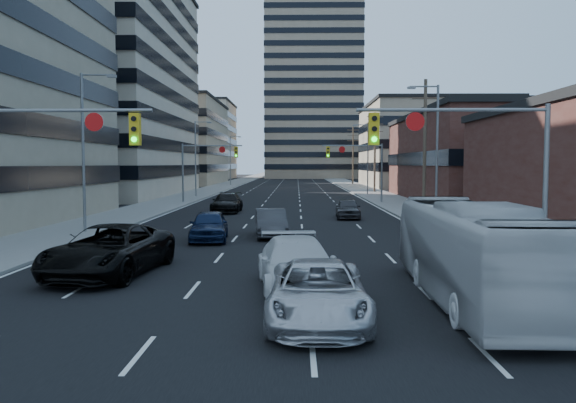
# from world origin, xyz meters

# --- Properties ---
(ground) EXTENTS (400.00, 400.00, 0.00)m
(ground) POSITION_xyz_m (0.00, 0.00, 0.00)
(ground) COLOR black
(ground) RESTS_ON ground
(road_surface) EXTENTS (18.00, 300.00, 0.02)m
(road_surface) POSITION_xyz_m (0.00, 130.00, 0.01)
(road_surface) COLOR black
(road_surface) RESTS_ON ground
(sidewalk_left) EXTENTS (5.00, 300.00, 0.15)m
(sidewalk_left) POSITION_xyz_m (-11.50, 130.00, 0.07)
(sidewalk_left) COLOR slate
(sidewalk_left) RESTS_ON ground
(sidewalk_right) EXTENTS (5.00, 300.00, 0.15)m
(sidewalk_right) POSITION_xyz_m (11.50, 130.00, 0.07)
(sidewalk_right) COLOR slate
(sidewalk_right) RESTS_ON ground
(office_left_mid) EXTENTS (26.00, 34.00, 28.00)m
(office_left_mid) POSITION_xyz_m (-27.00, 60.00, 14.00)
(office_left_mid) COLOR #ADA089
(office_left_mid) RESTS_ON ground
(office_left_far) EXTENTS (20.00, 30.00, 16.00)m
(office_left_far) POSITION_xyz_m (-24.00, 100.00, 8.00)
(office_left_far) COLOR gray
(office_left_far) RESTS_ON ground
(storefront_right_mid) EXTENTS (20.00, 30.00, 9.00)m
(storefront_right_mid) POSITION_xyz_m (24.00, 50.00, 4.50)
(storefront_right_mid) COLOR #472119
(storefront_right_mid) RESTS_ON ground
(office_right_far) EXTENTS (22.00, 28.00, 14.00)m
(office_right_far) POSITION_xyz_m (25.00, 88.00, 7.00)
(office_right_far) COLOR gray
(office_right_far) RESTS_ON ground
(apartment_tower) EXTENTS (26.00, 26.00, 58.00)m
(apartment_tower) POSITION_xyz_m (6.00, 150.00, 29.00)
(apartment_tower) COLOR gray
(apartment_tower) RESTS_ON ground
(bg_block_left) EXTENTS (24.00, 24.00, 20.00)m
(bg_block_left) POSITION_xyz_m (-28.00, 140.00, 10.00)
(bg_block_left) COLOR #ADA089
(bg_block_left) RESTS_ON ground
(bg_block_right) EXTENTS (22.00, 22.00, 12.00)m
(bg_block_right) POSITION_xyz_m (32.00, 130.00, 6.00)
(bg_block_right) COLOR gray
(bg_block_right) RESTS_ON ground
(signal_near_left) EXTENTS (6.59, 0.33, 6.00)m
(signal_near_left) POSITION_xyz_m (-7.45, 8.00, 4.33)
(signal_near_left) COLOR slate
(signal_near_left) RESTS_ON ground
(signal_near_right) EXTENTS (6.59, 0.33, 6.00)m
(signal_near_right) POSITION_xyz_m (7.45, 8.00, 4.33)
(signal_near_right) COLOR slate
(signal_near_right) RESTS_ON ground
(signal_far_left) EXTENTS (6.09, 0.33, 6.00)m
(signal_far_left) POSITION_xyz_m (-7.68, 45.00, 4.30)
(signal_far_left) COLOR slate
(signal_far_left) RESTS_ON ground
(signal_far_right) EXTENTS (6.09, 0.33, 6.00)m
(signal_far_right) POSITION_xyz_m (7.68, 45.00, 4.30)
(signal_far_right) COLOR slate
(signal_far_right) RESTS_ON ground
(utility_pole_block) EXTENTS (2.20, 0.28, 11.00)m
(utility_pole_block) POSITION_xyz_m (12.20, 36.00, 5.78)
(utility_pole_block) COLOR #4C3D2D
(utility_pole_block) RESTS_ON ground
(utility_pole_midblock) EXTENTS (2.20, 0.28, 11.00)m
(utility_pole_midblock) POSITION_xyz_m (12.20, 66.00, 5.78)
(utility_pole_midblock) COLOR #4C3D2D
(utility_pole_midblock) RESTS_ON ground
(utility_pole_distant) EXTENTS (2.20, 0.28, 11.00)m
(utility_pole_distant) POSITION_xyz_m (12.20, 96.00, 5.78)
(utility_pole_distant) COLOR #4C3D2D
(utility_pole_distant) RESTS_ON ground
(streetlight_left_near) EXTENTS (2.03, 0.22, 9.00)m
(streetlight_left_near) POSITION_xyz_m (-10.34, 20.00, 5.05)
(streetlight_left_near) COLOR slate
(streetlight_left_near) RESTS_ON ground
(streetlight_left_mid) EXTENTS (2.03, 0.22, 9.00)m
(streetlight_left_mid) POSITION_xyz_m (-10.34, 55.00, 5.05)
(streetlight_left_mid) COLOR slate
(streetlight_left_mid) RESTS_ON ground
(streetlight_left_far) EXTENTS (2.03, 0.22, 9.00)m
(streetlight_left_far) POSITION_xyz_m (-10.34, 90.00, 5.05)
(streetlight_left_far) COLOR slate
(streetlight_left_far) RESTS_ON ground
(streetlight_right_near) EXTENTS (2.03, 0.22, 9.00)m
(streetlight_right_near) POSITION_xyz_m (10.34, 25.00, 5.05)
(streetlight_right_near) COLOR slate
(streetlight_right_near) RESTS_ON ground
(streetlight_right_far) EXTENTS (2.03, 0.22, 9.00)m
(streetlight_right_far) POSITION_xyz_m (10.34, 60.00, 5.05)
(streetlight_right_far) COLOR slate
(streetlight_right_far) RESTS_ON ground
(black_pickup) EXTENTS (3.68, 6.72, 1.78)m
(black_pickup) POSITION_xyz_m (-5.20, 8.36, 0.89)
(black_pickup) COLOR black
(black_pickup) RESTS_ON ground
(white_van) EXTENTS (2.91, 5.83, 1.63)m
(white_van) POSITION_xyz_m (1.48, 5.99, 0.81)
(white_van) COLOR silver
(white_van) RESTS_ON ground
(silver_suv) EXTENTS (2.55, 5.41, 1.49)m
(silver_suv) POSITION_xyz_m (2.00, 2.55, 0.75)
(silver_suv) COLOR silver
(silver_suv) RESTS_ON ground
(transit_bus) EXTENTS (2.65, 10.39, 2.88)m
(transit_bus) POSITION_xyz_m (6.47, 4.65, 1.44)
(transit_bus) COLOR #BDBDBD
(transit_bus) RESTS_ON ground
(sedan_blue) EXTENTS (2.29, 4.79, 1.58)m
(sedan_blue) POSITION_xyz_m (-3.05, 17.38, 0.79)
(sedan_blue) COLOR #0E1A38
(sedan_blue) RESTS_ON ground
(sedan_grey_center) EXTENTS (2.03, 4.68, 1.50)m
(sedan_grey_center) POSITION_xyz_m (0.07, 18.97, 0.75)
(sedan_grey_center) COLOR #333336
(sedan_grey_center) RESTS_ON ground
(sedan_black_far) EXTENTS (2.26, 5.46, 1.58)m
(sedan_black_far) POSITION_xyz_m (-4.22, 34.31, 0.79)
(sedan_black_far) COLOR black
(sedan_black_far) RESTS_ON ground
(sedan_grey_right) EXTENTS (1.90, 4.35, 1.46)m
(sedan_grey_right) POSITION_xyz_m (5.20, 29.40, 0.73)
(sedan_grey_right) COLOR #343336
(sedan_grey_right) RESTS_ON ground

